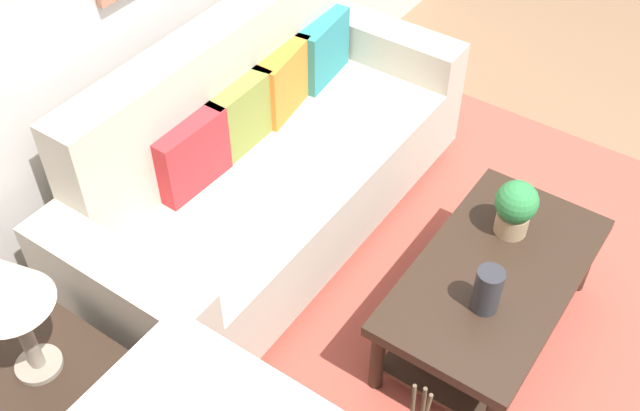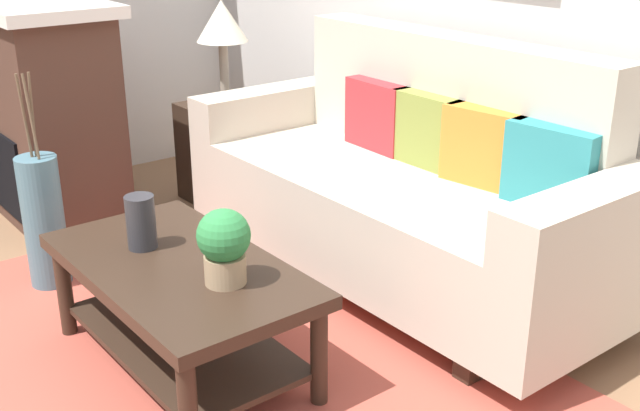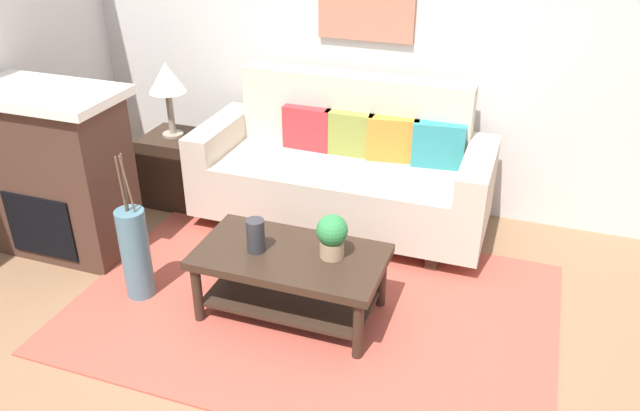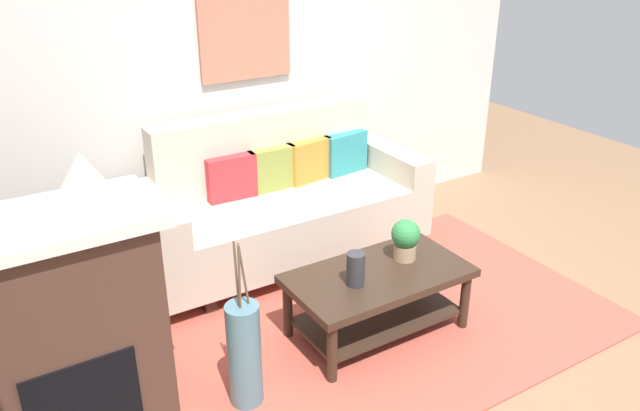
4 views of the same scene
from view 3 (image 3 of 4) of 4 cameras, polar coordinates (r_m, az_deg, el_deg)
ground_plane at (r=3.62m, az=-3.40°, el=-13.65°), size 8.83×8.83×0.00m
wall_back at (r=4.81m, az=6.09°, el=15.37°), size 4.83×0.10×2.70m
area_rug at (r=3.98m, az=-0.62°, el=-9.05°), size 2.87×1.93×0.01m
couch at (r=4.66m, az=2.11°, el=3.07°), size 2.11×0.84×1.08m
throw_pillow_crimson at (r=4.77m, az=-1.12°, el=6.96°), size 0.36×0.13×0.32m
throw_pillow_olive at (r=4.67m, az=2.64°, el=6.46°), size 0.36×0.12×0.32m
throw_pillow_orange at (r=4.59m, az=6.53°, el=5.92°), size 0.37×0.17×0.32m
throw_pillow_teal at (r=4.54m, az=10.53°, el=5.34°), size 0.37×0.16×0.32m
coffee_table at (r=3.76m, az=-2.65°, el=-5.75°), size 1.10×0.60×0.43m
tabletop_vase at (r=3.68m, az=-5.77°, el=-2.68°), size 0.11×0.11×0.20m
potted_plant_tabletop at (r=3.59m, az=1.08°, el=-2.64°), size 0.18×0.18×0.26m
side_table at (r=5.18m, az=-12.65°, el=3.27°), size 0.44×0.44×0.56m
table_lamp at (r=4.93m, az=-13.53°, el=10.79°), size 0.28×0.28×0.57m
fireplace at (r=4.64m, az=-22.41°, el=2.80°), size 1.02×0.58×1.16m
floor_vase at (r=4.08m, az=-16.14°, el=-4.21°), size 0.18×0.18×0.61m
floor_vase_branch_a at (r=3.84m, az=-16.85°, el=1.82°), size 0.05×0.02×0.36m
floor_vase_branch_b at (r=3.87m, az=-17.07°, el=2.00°), size 0.01×0.03×0.36m
floor_vase_branch_c at (r=3.84m, az=-17.36°, el=1.78°), size 0.01×0.03×0.36m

